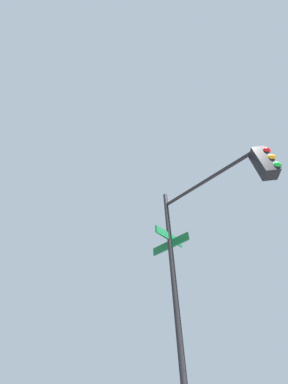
{
  "coord_description": "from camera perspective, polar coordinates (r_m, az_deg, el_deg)",
  "views": [
    {
      "loc": [
        -2.38,
        -7.16,
        1.24
      ],
      "look_at": [
        -5.74,
        -7.68,
        4.58
      ],
      "focal_mm": 19.22,
      "sensor_mm": 36.0,
      "label": 1
    }
  ],
  "objects": [
    {
      "name": "traffic_signal_near",
      "position": [
        4.73,
        18.68,
        -7.84
      ],
      "size": [
        2.15,
        2.78,
        5.52
      ],
      "color": "black",
      "rests_on": "ground_plane"
    }
  ]
}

